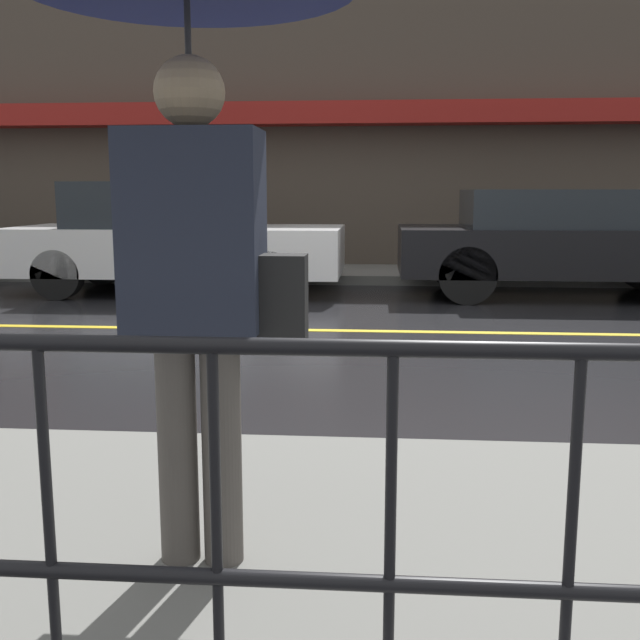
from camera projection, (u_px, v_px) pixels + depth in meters
ground_plane at (308, 330)px, 7.41m from camera, size 80.00×80.00×0.00m
sidewalk_near at (177, 562)px, 2.63m from camera, size 28.00×2.40×0.14m
sidewalk_far at (335, 274)px, 11.87m from camera, size 28.00×1.81×0.14m
lane_marking at (308, 330)px, 7.41m from camera, size 25.20×0.12×0.01m
building_storefront at (339, 124)px, 12.47m from camera, size 28.00×0.85×4.91m
railing_foreground at (47, 492)px, 1.59m from camera, size 12.00×0.04×0.93m
pedestrian at (190, 60)px, 2.24m from camera, size 1.02×1.02×2.03m
car_white at (175, 237)px, 10.08m from camera, size 4.40×1.81×1.48m
car_black at (561, 241)px, 9.69m from camera, size 4.25×1.78×1.38m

